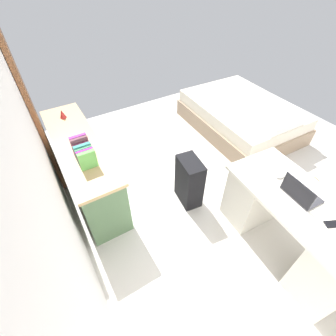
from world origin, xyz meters
TOP-DOWN VIEW (x-y plane):
  - ground_plane at (0.00, 0.00)m, footprint 5.13×5.13m
  - wall_back at (0.00, 2.06)m, footprint 4.04×0.10m
  - door_wooden at (1.47, 1.98)m, footprint 0.88×0.05m
  - desk at (-1.04, 0.19)m, footprint 1.48×0.76m
  - credenza at (0.86, 1.68)m, footprint 1.80×0.48m
  - bed at (0.88, -1.01)m, footprint 1.95×1.47m
  - suitcase_black at (0.02, 0.67)m, footprint 0.39×0.27m
  - laptop at (-0.96, 0.19)m, footprint 0.33×0.24m
  - computer_mouse at (-0.70, 0.13)m, footprint 0.07×0.10m
  - cell_phone_near_laptop at (-1.30, 0.19)m, footprint 0.12×0.15m
  - book_row at (0.48, 1.68)m, footprint 0.28×0.17m
  - figurine_small at (1.44, 1.68)m, footprint 0.08×0.08m

SIDE VIEW (x-z plane):
  - ground_plane at x=0.00m, z-range 0.00..0.00m
  - bed at x=0.88m, z-range -0.05..0.53m
  - suitcase_black at x=0.02m, z-range 0.00..0.64m
  - credenza at x=0.86m, z-range 0.00..0.78m
  - desk at x=-1.04m, z-range 0.02..0.77m
  - cell_phone_near_laptop at x=-1.30m, z-range 0.75..0.76m
  - computer_mouse at x=-0.70m, z-range 0.75..0.78m
  - laptop at x=-0.96m, z-range 0.69..0.90m
  - figurine_small at x=1.44m, z-range 0.78..0.89m
  - book_row at x=0.48m, z-range 0.76..1.00m
  - door_wooden at x=1.47m, z-range 0.00..2.04m
  - wall_back at x=0.00m, z-range 0.00..2.53m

